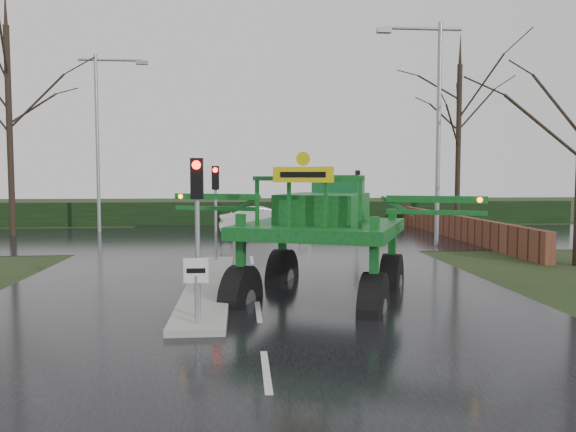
{
  "coord_description": "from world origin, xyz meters",
  "views": [
    {
      "loc": [
        -0.38,
        -12.81,
        3.14
      ],
      "look_at": [
        0.97,
        3.38,
        2.0
      ],
      "focal_mm": 35.0,
      "sensor_mm": 36.0,
      "label": 1
    }
  ],
  "objects": [
    {
      "name": "white_sedan",
      "position": [
        0.83,
        16.44,
        0.0
      ],
      "size": [
        4.83,
        2.05,
        1.55
      ],
      "primitive_type": "imported",
      "rotation": [
        0.0,
        0.0,
        1.66
      ],
      "color": "silver",
      "rests_on": "ground"
    },
    {
      "name": "traffic_signal_near",
      "position": [
        -1.3,
        -1.01,
        2.59
      ],
      "size": [
        0.26,
        0.33,
        3.52
      ],
      "color": "gray",
      "rests_on": "ground"
    },
    {
      "name": "crop_sprayer",
      "position": [
        -0.32,
        1.31,
        2.2
      ],
      "size": [
        7.76,
        6.25,
        4.65
      ],
      "rotation": [
        0.0,
        0.0,
        -0.39
      ],
      "color": "black",
      "rests_on": "ground"
    },
    {
      "name": "tree_left_far",
      "position": [
        -12.5,
        18.0,
        7.15
      ],
      "size": [
        7.7,
        7.7,
        13.26
      ],
      "color": "black",
      "rests_on": "ground"
    },
    {
      "name": "tree_right_far",
      "position": [
        13.0,
        21.0,
        6.5
      ],
      "size": [
        7.0,
        7.0,
        12.05
      ],
      "color": "black",
      "rests_on": "ground"
    },
    {
      "name": "street_light_right",
      "position": [
        8.19,
        12.0,
        5.99
      ],
      "size": [
        3.85,
        0.3,
        10.0
      ],
      "color": "gray",
      "rests_on": "ground"
    },
    {
      "name": "street_light_left_far",
      "position": [
        -8.19,
        20.0,
        5.99
      ],
      "size": [
        3.85,
        0.3,
        10.0
      ],
      "color": "gray",
      "rests_on": "ground"
    },
    {
      "name": "hedge_row",
      "position": [
        0.0,
        24.0,
        0.75
      ],
      "size": [
        44.0,
        0.9,
        1.5
      ],
      "primitive_type": "cube",
      "color": "black",
      "rests_on": "ground"
    },
    {
      "name": "keep_left_sign",
      "position": [
        -1.3,
        -1.5,
        1.06
      ],
      "size": [
        0.5,
        0.07,
        1.35
      ],
      "color": "gray",
      "rests_on": "ground"
    },
    {
      "name": "brick_wall",
      "position": [
        10.5,
        16.0,
        0.6
      ],
      "size": [
        0.4,
        20.0,
        1.2
      ],
      "primitive_type": "cube",
      "color": "#592D1E",
      "rests_on": "ground"
    },
    {
      "name": "traffic_signal_far",
      "position": [
        6.5,
        20.01,
        2.59
      ],
      "size": [
        0.26,
        0.33,
        3.52
      ],
      "rotation": [
        0.0,
        0.0,
        3.14
      ],
      "color": "gray",
      "rests_on": "ground"
    },
    {
      "name": "road_main",
      "position": [
        0.0,
        10.0,
        0.0
      ],
      "size": [
        14.0,
        80.0,
        0.02
      ],
      "primitive_type": "cube",
      "color": "black",
      "rests_on": "ground"
    },
    {
      "name": "ground",
      "position": [
        0.0,
        0.0,
        0.0
      ],
      "size": [
        140.0,
        140.0,
        0.0
      ],
      "primitive_type": "plane",
      "color": "black",
      "rests_on": "ground"
    },
    {
      "name": "median_island",
      "position": [
        -1.3,
        3.0,
        0.09
      ],
      "size": [
        1.2,
        10.0,
        0.16
      ],
      "primitive_type": "cube",
      "color": "gray",
      "rests_on": "ground"
    },
    {
      "name": "traffic_signal_mid",
      "position": [
        -1.3,
        7.49,
        2.59
      ],
      "size": [
        0.26,
        0.33,
        3.52
      ],
      "color": "gray",
      "rests_on": "ground"
    },
    {
      "name": "road_cross",
      "position": [
        0.0,
        16.0,
        0.01
      ],
      "size": [
        80.0,
        12.0,
        0.02
      ],
      "primitive_type": "cube",
      "color": "black",
      "rests_on": "ground"
    }
  ]
}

